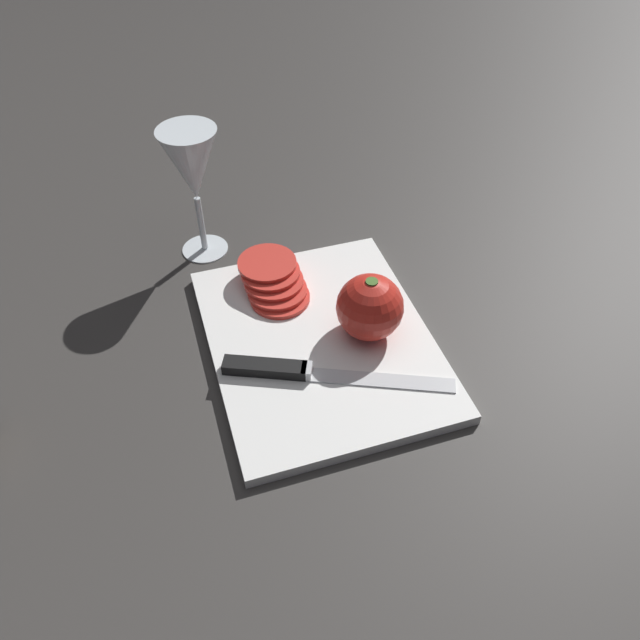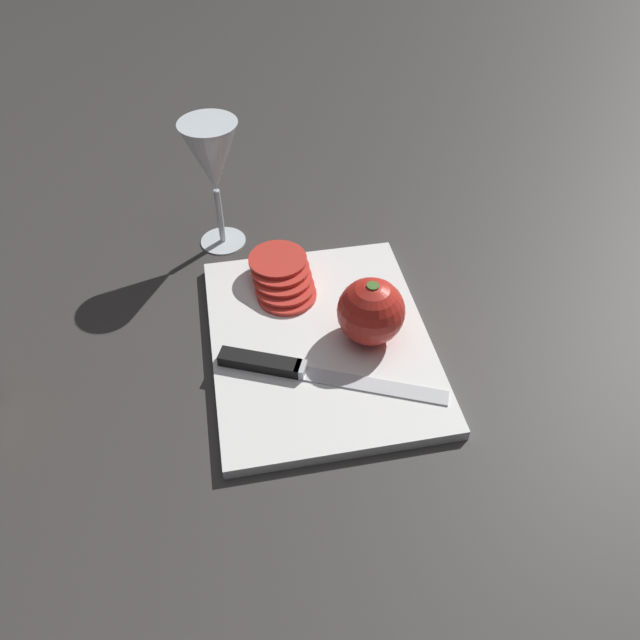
{
  "view_description": "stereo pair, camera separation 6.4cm",
  "coord_description": "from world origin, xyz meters",
  "px_view_note": "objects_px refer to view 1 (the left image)",
  "views": [
    {
      "loc": [
        0.59,
        -0.17,
        0.57
      ],
      "look_at": [
        0.08,
        -0.01,
        0.04
      ],
      "focal_mm": 35.0,
      "sensor_mm": 36.0,
      "label": 1
    },
    {
      "loc": [
        0.6,
        -0.11,
        0.57
      ],
      "look_at": [
        0.08,
        -0.01,
        0.04
      ],
      "focal_mm": 35.0,
      "sensor_mm": 36.0,
      "label": 2
    }
  ],
  "objects_px": {
    "tomato_slice_stack_near": "(274,281)",
    "whole_tomato": "(370,307)",
    "knife": "(289,370)",
    "wine_glass": "(192,170)"
  },
  "relations": [
    {
      "from": "wine_glass",
      "to": "tomato_slice_stack_near",
      "type": "height_order",
      "value": "wine_glass"
    },
    {
      "from": "knife",
      "to": "tomato_slice_stack_near",
      "type": "height_order",
      "value": "tomato_slice_stack_near"
    },
    {
      "from": "tomato_slice_stack_near",
      "to": "whole_tomato",
      "type": "bearing_deg",
      "value": 39.86
    },
    {
      "from": "whole_tomato",
      "to": "knife",
      "type": "distance_m",
      "value": 0.12
    },
    {
      "from": "whole_tomato",
      "to": "wine_glass",
      "type": "bearing_deg",
      "value": -146.08
    },
    {
      "from": "wine_glass",
      "to": "whole_tomato",
      "type": "distance_m",
      "value": 0.3
    },
    {
      "from": "whole_tomato",
      "to": "tomato_slice_stack_near",
      "type": "height_order",
      "value": "whole_tomato"
    },
    {
      "from": "knife",
      "to": "tomato_slice_stack_near",
      "type": "bearing_deg",
      "value": 105.71
    },
    {
      "from": "whole_tomato",
      "to": "tomato_slice_stack_near",
      "type": "distance_m",
      "value": 0.15
    },
    {
      "from": "knife",
      "to": "wine_glass",
      "type": "bearing_deg",
      "value": 123.84
    }
  ]
}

